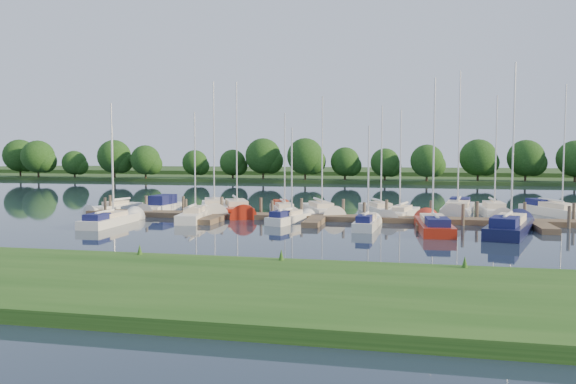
% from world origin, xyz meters
% --- Properties ---
extents(ground, '(260.00, 260.00, 0.00)m').
position_xyz_m(ground, '(0.00, 0.00, 0.00)').
color(ground, '#1B2837').
rests_on(ground, ground).
extents(near_bank, '(90.00, 10.00, 0.50)m').
position_xyz_m(near_bank, '(0.00, -16.00, 0.25)').
color(near_bank, '#1D4614').
rests_on(near_bank, ground).
extents(dock, '(40.00, 6.00, 0.40)m').
position_xyz_m(dock, '(0.00, 7.31, 0.20)').
color(dock, brown).
rests_on(dock, ground).
extents(mooring_pilings, '(38.24, 2.84, 2.00)m').
position_xyz_m(mooring_pilings, '(0.00, 8.43, 0.60)').
color(mooring_pilings, '#473D33').
rests_on(mooring_pilings, ground).
extents(far_shore, '(180.00, 30.00, 0.60)m').
position_xyz_m(far_shore, '(0.00, 75.00, 0.30)').
color(far_shore, '#214319').
rests_on(far_shore, ground).
extents(distant_hill, '(220.00, 40.00, 1.40)m').
position_xyz_m(distant_hill, '(0.00, 100.00, 0.70)').
color(distant_hill, '#304920').
rests_on(distant_hill, ground).
extents(treeline, '(144.96, 9.56, 8.12)m').
position_xyz_m(treeline, '(3.31, 62.07, 4.08)').
color(treeline, '#38281C').
rests_on(treeline, ground).
extents(sailboat_n_0, '(2.65, 6.28, 8.05)m').
position_xyz_m(sailboat_n_0, '(-19.20, 10.59, 0.27)').
color(sailboat_n_0, white).
rests_on(sailboat_n_0, ground).
extents(motorboat, '(2.06, 6.23, 1.91)m').
position_xyz_m(motorboat, '(-14.97, 11.25, 0.38)').
color(motorboat, white).
rests_on(motorboat, ground).
extents(sailboat_n_2, '(4.83, 9.40, 12.03)m').
position_xyz_m(sailboat_n_2, '(-10.11, 11.66, 0.28)').
color(sailboat_n_2, white).
rests_on(sailboat_n_2, ground).
extents(sailboat_n_3, '(5.22, 9.18, 11.89)m').
position_xyz_m(sailboat_n_3, '(-7.84, 11.07, 0.28)').
color(sailboat_n_3, '#9A1E0E').
rests_on(sailboat_n_3, ground).
extents(sailboat_n_4, '(3.75, 7.08, 9.09)m').
position_xyz_m(sailboat_n_4, '(-3.77, 11.91, 0.31)').
color(sailboat_n_4, white).
rests_on(sailboat_n_4, ground).
extents(sailboat_n_5, '(4.61, 8.17, 10.54)m').
position_xyz_m(sailboat_n_5, '(-0.50, 12.14, 0.27)').
color(sailboat_n_5, white).
rests_on(sailboat_n_5, ground).
extents(sailboat_n_6, '(4.00, 7.63, 9.77)m').
position_xyz_m(sailboat_n_6, '(4.49, 13.70, 0.27)').
color(sailboat_n_6, white).
rests_on(sailboat_n_6, ground).
extents(sailboat_n_7, '(3.14, 7.26, 9.16)m').
position_xyz_m(sailboat_n_7, '(6.26, 11.05, 0.27)').
color(sailboat_n_7, white).
rests_on(sailboat_n_7, ground).
extents(sailboat_n_8, '(3.69, 10.30, 12.80)m').
position_xyz_m(sailboat_n_8, '(11.18, 15.05, 0.32)').
color(sailboat_n_8, white).
rests_on(sailboat_n_8, ground).
extents(sailboat_n_9, '(2.01, 8.17, 10.56)m').
position_xyz_m(sailboat_n_9, '(14.00, 13.89, 0.28)').
color(sailboat_n_9, white).
rests_on(sailboat_n_9, ground).
extents(sailboat_n_10, '(4.89, 8.86, 11.40)m').
position_xyz_m(sailboat_n_10, '(19.33, 14.86, 0.33)').
color(sailboat_n_10, white).
rests_on(sailboat_n_10, ground).
extents(sailboat_s_0, '(1.84, 7.32, 9.31)m').
position_xyz_m(sailboat_s_0, '(-14.76, 1.88, 0.31)').
color(sailboat_s_0, white).
rests_on(sailboat_s_0, ground).
extents(sailboat_s_1, '(2.46, 6.92, 8.94)m').
position_xyz_m(sailboat_s_1, '(-9.62, 5.63, 0.28)').
color(sailboat_s_1, white).
rests_on(sailboat_s_1, ground).
extents(sailboat_s_2, '(2.75, 5.85, 7.58)m').
position_xyz_m(sailboat_s_2, '(-2.00, 5.77, 0.31)').
color(sailboat_s_2, white).
rests_on(sailboat_s_2, ground).
extents(sailboat_s_3, '(1.73, 5.83, 7.59)m').
position_xyz_m(sailboat_s_3, '(4.03, 3.75, 0.32)').
color(sailboat_s_3, white).
rests_on(sailboat_s_3, ground).
extents(sailboat_s_4, '(2.48, 8.59, 10.81)m').
position_xyz_m(sailboat_s_4, '(8.53, 3.45, 0.32)').
color(sailboat_s_4, '#9A1E0E').
rests_on(sailboat_s_4, ground).
extents(sailboat_s_5, '(4.37, 9.22, 11.74)m').
position_xyz_m(sailboat_s_5, '(13.45, 3.13, 0.34)').
color(sailboat_s_5, '#111338').
rests_on(sailboat_s_5, ground).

